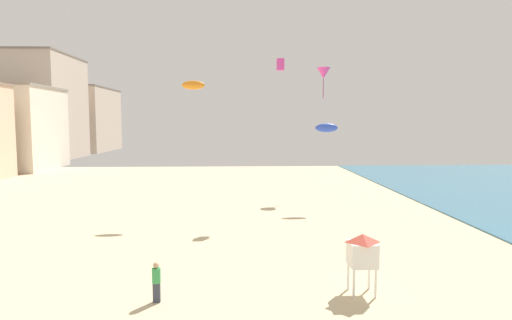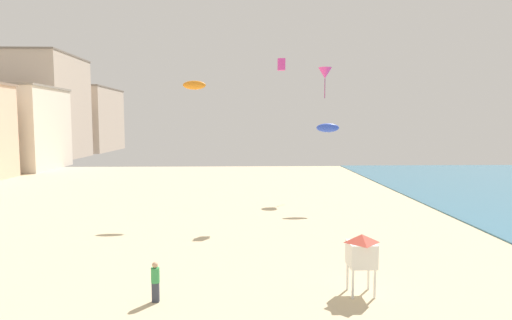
# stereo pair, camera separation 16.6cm
# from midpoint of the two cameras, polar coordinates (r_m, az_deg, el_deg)

# --- Properties ---
(boardwalk_hotel_distant) EXTENTS (10.70, 17.97, 19.76)m
(boardwalk_hotel_distant) POSITION_cam_midpoint_polar(r_m,az_deg,el_deg) (91.17, -26.47, 6.33)
(boardwalk_hotel_distant) COLOR #C6B29E
(boardwalk_hotel_distant) RESTS_ON ground
(boardwalk_hotel_furthest) EXTENTS (11.22, 20.78, 15.32)m
(boardwalk_hotel_furthest) POSITION_cam_midpoint_polar(r_m,az_deg,el_deg) (111.85, -21.73, 5.05)
(boardwalk_hotel_furthest) COLOR #C6B29E
(boardwalk_hotel_furthest) RESTS_ON ground
(kite_flyer) EXTENTS (0.34, 0.34, 1.64)m
(kite_flyer) POSITION_cam_midpoint_polar(r_m,az_deg,el_deg) (18.02, -13.46, -15.33)
(kite_flyer) COLOR #383D4C
(kite_flyer) RESTS_ON ground
(lifeguard_stand) EXTENTS (1.10, 1.10, 2.55)m
(lifeguard_stand) POSITION_cam_midpoint_polar(r_m,az_deg,el_deg) (18.59, 13.78, -11.71)
(lifeguard_stand) COLOR white
(lifeguard_stand) RESTS_ON ground
(kite_blue_parafoil) EXTENTS (1.89, 0.52, 0.73)m
(kite_blue_parafoil) POSITION_cam_midpoint_polar(r_m,az_deg,el_deg) (35.97, 9.28, 4.27)
(kite_blue_parafoil) COLOR blue
(kite_magenta_box) EXTENTS (0.56, 0.56, 0.88)m
(kite_magenta_box) POSITION_cam_midpoint_polar(r_m,az_deg,el_deg) (33.45, 3.14, 12.65)
(kite_magenta_box) COLOR #DB3D9E
(kite_magenta_delta) EXTENTS (1.33, 1.33, 3.02)m
(kite_magenta_delta) POSITION_cam_midpoint_polar(r_m,az_deg,el_deg) (43.46, 8.91, 11.41)
(kite_magenta_delta) COLOR #DB3D9E
(kite_orange_parafoil) EXTENTS (1.75, 0.49, 0.68)m
(kite_orange_parafoil) POSITION_cam_midpoint_polar(r_m,az_deg,el_deg) (33.38, -8.53, 9.89)
(kite_orange_parafoil) COLOR orange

